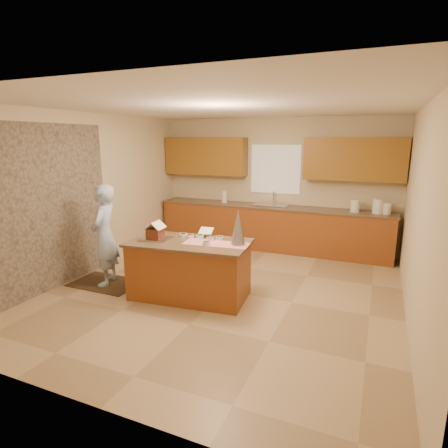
{
  "coord_description": "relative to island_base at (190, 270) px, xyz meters",
  "views": [
    {
      "loc": [
        2.05,
        -4.85,
        2.26
      ],
      "look_at": [
        -0.1,
        0.2,
        1.0
      ],
      "focal_mm": 29.56,
      "sensor_mm": 36.0,
      "label": 1
    }
  ],
  "objects": [
    {
      "name": "back_counter_base",
      "position": [
        0.4,
        2.83,
        0.04
      ],
      "size": [
        4.8,
        0.6,
        0.88
      ],
      "primitive_type": "cube",
      "color": "brown",
      "rests_on": "floor"
    },
    {
      "name": "sink",
      "position": [
        0.4,
        2.83,
        0.49
      ],
      "size": [
        0.7,
        0.45,
        0.12
      ],
      "primitive_type": "cube",
      "color": "silver",
      "rests_on": "back_counter_top"
    },
    {
      "name": "paper_towel",
      "position": [
        -0.65,
        2.83,
        0.64
      ],
      "size": [
        0.11,
        0.11,
        0.25
      ],
      "primitive_type": "cylinder",
      "color": "white",
      "rests_on": "back_counter_top"
    },
    {
      "name": "upper_cabinet_right",
      "position": [
        1.95,
        2.95,
        1.5
      ],
      "size": [
        1.85,
        0.35,
        0.8
      ],
      "primitive_type": "cube",
      "color": "brown",
      "rests_on": "wall_back"
    },
    {
      "name": "wall_front",
      "position": [
        0.4,
        -2.37,
        0.95
      ],
      "size": [
        5.5,
        5.5,
        0.0
      ],
      "primitive_type": "plane",
      "color": "beige",
      "rests_on": "floor"
    },
    {
      "name": "wall_right",
      "position": [
        2.9,
        0.38,
        0.95
      ],
      "size": [
        5.5,
        5.5,
        0.0
      ],
      "primitive_type": "plane",
      "color": "beige",
      "rests_on": "floor"
    },
    {
      "name": "floor",
      "position": [
        0.4,
        0.38,
        -0.4
      ],
      "size": [
        5.5,
        5.5,
        0.0
      ],
      "primitive_type": "plane",
      "color": "tan",
      "rests_on": "ground"
    },
    {
      "name": "ceiling",
      "position": [
        0.4,
        0.38,
        2.3
      ],
      "size": [
        5.5,
        5.5,
        0.0
      ],
      "primitive_type": "plane",
      "color": "silver",
      "rests_on": "floor"
    },
    {
      "name": "stone_accent",
      "position": [
        -2.08,
        -0.42,
        0.85
      ],
      "size": [
        0.0,
        2.5,
        2.5
      ],
      "primitive_type": "plane",
      "rotation": [
        1.57,
        0.0,
        1.57
      ],
      "color": "gray",
      "rests_on": "wall_left"
    },
    {
      "name": "rug",
      "position": [
        -1.49,
        -0.09,
        -0.4
      ],
      "size": [
        1.07,
        0.7,
        0.01
      ],
      "primitive_type": "cube",
      "color": "black",
      "rests_on": "floor"
    },
    {
      "name": "cookbook",
      "position": [
        0.1,
        0.36,
        0.52
      ],
      "size": [
        0.22,
        0.18,
        0.09
      ],
      "primitive_type": "cube",
      "rotation": [
        -1.13,
        0.0,
        0.11
      ],
      "color": "white",
      "rests_on": "island_top"
    },
    {
      "name": "boy",
      "position": [
        -1.44,
        -0.09,
        0.4
      ],
      "size": [
        0.54,
        0.67,
        1.58
      ],
      "primitive_type": "imported",
      "rotation": [
        0.0,
        0.0,
        -1.25
      ],
      "color": "#A2C1E6",
      "rests_on": "rug"
    },
    {
      "name": "canister_c",
      "position": [
        2.59,
        2.83,
        0.62
      ],
      "size": [
        0.15,
        0.15,
        0.21
      ],
      "primitive_type": "cylinder",
      "color": "white",
      "rests_on": "back_counter_top"
    },
    {
      "name": "baking_tray",
      "position": [
        -0.49,
        -0.1,
        0.45
      ],
      "size": [
        0.45,
        0.35,
        0.02
      ],
      "primitive_type": "cube",
      "rotation": [
        0.0,
        0.0,
        0.11
      ],
      "color": "silver",
      "rests_on": "island_top"
    },
    {
      "name": "faucet",
      "position": [
        0.4,
        3.01,
        0.66
      ],
      "size": [
        0.03,
        0.03,
        0.28
      ],
      "primitive_type": "cylinder",
      "color": "silver",
      "rests_on": "back_counter_top"
    },
    {
      "name": "table_runner",
      "position": [
        0.41,
        0.04,
        0.44
      ],
      "size": [
        0.94,
        0.42,
        0.01
      ],
      "primitive_type": "cube",
      "rotation": [
        0.0,
        0.0,
        0.11
      ],
      "color": "red",
      "rests_on": "island_top"
    },
    {
      "name": "canister_b",
      "position": [
        2.44,
        2.83,
        0.65
      ],
      "size": [
        0.19,
        0.19,
        0.27
      ],
      "primitive_type": "cylinder",
      "color": "white",
      "rests_on": "back_counter_top"
    },
    {
      "name": "upper_cabinet_left",
      "position": [
        -1.15,
        2.95,
        1.5
      ],
      "size": [
        1.85,
        0.35,
        0.8
      ],
      "primitive_type": "cube",
      "color": "brown",
      "rests_on": "wall_back"
    },
    {
      "name": "tinsel_tree",
      "position": [
        0.7,
        0.12,
        0.69
      ],
      "size": [
        0.22,
        0.22,
        0.5
      ],
      "primitive_type": "cone",
      "rotation": [
        0.0,
        0.0,
        0.11
      ],
      "color": "silver",
      "rests_on": "island_top"
    },
    {
      "name": "canister_a",
      "position": [
        2.04,
        2.83,
        0.63
      ],
      "size": [
        0.17,
        0.17,
        0.23
      ],
      "primitive_type": "cylinder",
      "color": "white",
      "rests_on": "back_counter_top"
    },
    {
      "name": "island_top",
      "position": [
        0.0,
        0.0,
        0.42
      ],
      "size": [
        1.8,
        1.07,
        0.04
      ],
      "primitive_type": "cube",
      "rotation": [
        0.0,
        0.0,
        0.11
      ],
      "color": "brown",
      "rests_on": "island_base"
    },
    {
      "name": "window_curtain",
      "position": [
        0.4,
        3.1,
        1.25
      ],
      "size": [
        1.05,
        0.03,
        1.0
      ],
      "primitive_type": "cube",
      "color": "white",
      "rests_on": "wall_back"
    },
    {
      "name": "back_counter_top",
      "position": [
        0.4,
        2.83,
        0.5
      ],
      "size": [
        4.85,
        0.63,
        0.04
      ],
      "primitive_type": "cube",
      "color": "brown",
      "rests_on": "back_counter_base"
    },
    {
      "name": "gingerbread_house",
      "position": [
        -0.49,
        -0.1,
        0.56
      ],
      "size": [
        0.28,
        0.28,
        0.26
      ],
      "color": "brown",
      "rests_on": "baking_tray"
    },
    {
      "name": "candy_bowls",
      "position": [
        0.12,
        0.16,
        0.46
      ],
      "size": [
        0.68,
        0.45,
        0.05
      ],
      "color": "#36BBCD",
      "rests_on": "island_top"
    },
    {
      "name": "wall_left",
      "position": [
        -2.1,
        0.38,
        0.95
      ],
      "size": [
        5.5,
        5.5,
        0.0
      ],
      "primitive_type": "plane",
      "color": "beige",
      "rests_on": "floor"
    },
    {
      "name": "island_base",
      "position": [
        0.0,
        0.0,
        0.0
      ],
      "size": [
        1.72,
        0.99,
        0.8
      ],
      "primitive_type": "cube",
      "rotation": [
        0.0,
        0.0,
        0.11
      ],
      "color": "brown",
      "rests_on": "floor"
    },
    {
      "name": "wall_back",
      "position": [
        0.4,
        3.13,
        0.95
      ],
      "size": [
        5.5,
        5.5,
        0.0
      ],
      "primitive_type": "plane",
      "color": "beige",
      "rests_on": "floor"
    }
  ]
}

